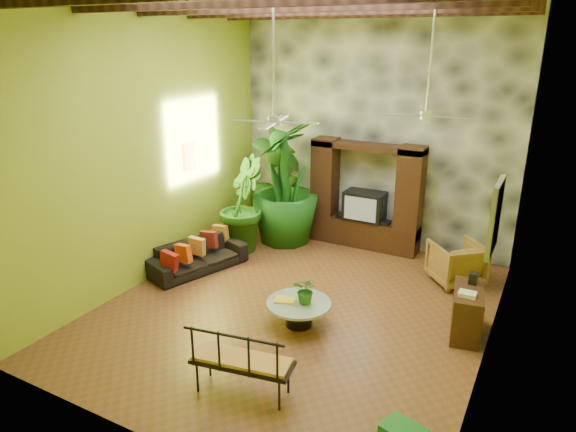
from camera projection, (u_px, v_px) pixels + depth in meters
The scene contains 21 objects.
ground at pixel (298, 307), 8.72m from camera, with size 7.00×7.00×0.00m, color brown.
back_wall at pixel (375, 130), 10.81m from camera, with size 6.00×0.02×5.00m, color #9FAE27.
left_wall at pixel (151, 145), 9.25m from camera, with size 0.02×7.00×5.00m, color #9FAE27.
right_wall at pixel (507, 189), 6.56m from camera, with size 0.02×7.00×5.00m, color #9FAE27.
stone_accent_wall at pixel (374, 130), 10.76m from camera, with size 5.98×0.10×4.98m, color #34353B.
ceiling_beams at pixel (300, 4), 7.15m from camera, with size 5.95×5.36×0.22m.
entertainment_center at pixel (365, 203), 11.01m from camera, with size 2.40×0.55×2.30m.
ceiling_fan_front at pixel (274, 106), 7.36m from camera, with size 1.28×1.28×1.86m.
ceiling_fan_back at pixel (427, 102), 7.88m from camera, with size 1.28×1.28×1.86m.
wall_art_mask at pixel (189, 156), 10.19m from camera, with size 0.06×0.32×0.55m, color orange.
wall_art_painting at pixel (495, 217), 6.14m from camera, with size 0.06×0.70×0.90m, color teal.
sofa at pixel (197, 256), 10.04m from camera, with size 1.95×0.76×0.57m, color black.
wicker_armchair at pixel (456, 263), 9.49m from camera, with size 0.84×0.87×0.79m, color olive.
tall_plant_a at pixel (280, 180), 11.88m from camera, with size 1.29×0.87×2.45m, color #265A17.
tall_plant_b at pixel (241, 204), 10.83m from camera, with size 1.11×0.89×2.02m, color #225A17.
tall_plant_c at pixel (285, 183), 11.12m from camera, with size 1.52×1.52×2.71m, color #195717.
coffee_table at pixel (299, 310), 8.11m from camera, with size 1.02×1.02×0.40m.
centerpiece_plant at pixel (306, 290), 7.98m from camera, with size 0.39×0.34×0.43m, color #235F19.
yellow_tray at pixel (285, 300), 8.09m from camera, with size 0.32×0.23×0.03m, color gold.
iron_bench at pixel (239, 359), 6.39m from camera, with size 1.37×0.70×0.57m.
side_console at pixel (467, 312), 7.82m from camera, with size 0.42×0.93×0.75m, color #341A10.
Camera 1 is at (3.52, -6.88, 4.34)m, focal length 32.00 mm.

